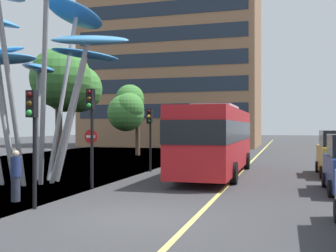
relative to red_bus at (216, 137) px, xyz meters
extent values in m
cube|color=#38383A|center=(-0.54, -10.42, -2.00)|extent=(120.00, 240.00, 0.10)
cube|color=#E0D666|center=(1.07, -10.42, -1.95)|extent=(0.16, 144.00, 0.01)
cube|color=red|center=(0.00, 0.00, -0.11)|extent=(2.58, 11.40, 2.97)
cube|color=black|center=(0.00, 0.00, 0.30)|extent=(2.60, 11.51, 0.95)
cube|color=yellow|center=(-0.03, 5.63, 1.07)|extent=(1.38, 0.11, 0.36)
cube|color=#B2B2B7|center=(0.00, 0.00, 1.49)|extent=(1.91, 3.99, 0.24)
cylinder|color=black|center=(1.24, 3.53, -1.47)|extent=(0.28, 0.96, 0.96)
cylinder|color=black|center=(-1.28, 3.52, -1.47)|extent=(0.28, 0.96, 0.96)
cylinder|color=black|center=(1.27, -3.13, -1.47)|extent=(0.28, 0.96, 0.96)
cylinder|color=black|center=(-1.24, -3.14, -1.47)|extent=(0.28, 0.96, 0.96)
cylinder|color=#9EA0A5|center=(-5.51, -5.05, 1.11)|extent=(2.13, 0.52, 6.16)
ellipsoid|color=#4CA3E5|center=(-4.56, -5.19, 4.16)|extent=(4.05, 1.85, 1.05)
cylinder|color=#9EA0A5|center=(-5.98, -4.00, 0.95)|extent=(1.34, 1.00, 5.84)
ellipsoid|color=#388EDB|center=(-5.45, -3.64, 3.85)|extent=(3.20, 2.68, 0.70)
cylinder|color=#9EA0A5|center=(-6.87, -3.22, 2.10)|extent=(0.59, 2.18, 8.15)
ellipsoid|color=#2D7FD1|center=(-6.69, -2.24, 6.15)|extent=(2.32, 4.07, 1.21)
cylinder|color=#9EA0A5|center=(-7.92, -3.68, 0.74)|extent=(1.13, 1.54, 5.43)
ellipsoid|color=#388EDB|center=(-8.34, -3.04, 3.43)|extent=(3.13, 3.54, 1.00)
cylinder|color=#9EA0A5|center=(-9.09, -4.58, 1.04)|extent=(1.26, 0.33, 6.02)
cylinder|color=#9EA0A5|center=(-8.69, -5.22, 0.81)|extent=(1.11, 0.49, 5.54)
cylinder|color=#9EA0A5|center=(-7.02, -6.97, 1.83)|extent=(0.33, 2.09, 7.60)
cylinder|color=#9EA0A5|center=(-5.86, -6.48, 2.11)|extent=(1.88, 2.35, 8.17)
cylinder|color=black|center=(-3.81, -10.18, -0.18)|extent=(0.12, 0.12, 3.53)
cube|color=black|center=(-3.81, -10.32, 1.19)|extent=(0.28, 0.24, 0.80)
sphere|color=#390706|center=(-3.81, -10.45, 1.45)|extent=(0.18, 0.18, 0.18)
sphere|color=#3A2707|center=(-3.81, -10.45, 1.19)|extent=(0.18, 0.18, 0.18)
sphere|color=green|center=(-3.81, -10.45, 0.93)|extent=(0.18, 0.18, 0.18)
cylinder|color=black|center=(-4.04, -5.89, 0.04)|extent=(0.12, 0.12, 3.96)
cube|color=black|center=(-4.04, -6.03, 1.62)|extent=(0.28, 0.24, 0.80)
sphere|color=#390706|center=(-4.04, -6.16, 1.88)|extent=(0.18, 0.18, 0.18)
sphere|color=#3A2707|center=(-4.04, -6.16, 1.62)|extent=(0.18, 0.18, 0.18)
sphere|color=green|center=(-4.04, -6.16, 1.36)|extent=(0.18, 0.18, 0.18)
cylinder|color=black|center=(-3.75, 0.68, -0.23)|extent=(0.12, 0.12, 3.43)
cube|color=black|center=(-3.75, 0.54, 1.09)|extent=(0.28, 0.24, 0.80)
sphere|color=#390706|center=(-3.75, 0.41, 1.35)|extent=(0.18, 0.18, 0.18)
sphere|color=orange|center=(-3.75, 0.41, 1.09)|extent=(0.18, 0.18, 0.18)
sphere|color=black|center=(-3.75, 0.41, 0.83)|extent=(0.18, 0.18, 0.18)
cylinder|color=black|center=(-3.78, 7.25, 0.01)|extent=(0.12, 0.12, 3.92)
cube|color=black|center=(-3.78, 7.11, 1.57)|extent=(0.28, 0.24, 0.80)
sphere|color=#390706|center=(-3.78, 6.98, 1.83)|extent=(0.18, 0.18, 0.18)
sphere|color=#3A2707|center=(-3.78, 6.98, 1.57)|extent=(0.18, 0.18, 0.18)
sphere|color=green|center=(-3.78, 6.98, 1.31)|extent=(0.18, 0.18, 0.18)
cylinder|color=black|center=(4.93, -3.13, -1.65)|extent=(0.20, 0.60, 0.60)
cylinder|color=black|center=(4.93, -5.54, -1.65)|extent=(0.20, 0.60, 0.60)
cylinder|color=black|center=(5.06, 2.75, -1.65)|extent=(0.20, 0.60, 0.60)
cylinder|color=black|center=(5.06, -0.07, -1.65)|extent=(0.20, 0.60, 0.60)
cylinder|color=brown|center=(-10.49, 2.52, 0.02)|extent=(0.44, 0.44, 3.93)
sphere|color=#428438|center=(-10.61, 3.44, 2.79)|extent=(2.58, 2.58, 2.58)
sphere|color=#428438|center=(-9.90, 1.73, 3.53)|extent=(3.74, 3.74, 3.74)
sphere|color=#428438|center=(-9.57, 3.43, 2.99)|extent=(3.06, 3.06, 3.06)
cylinder|color=brown|center=(-8.99, 13.05, -0.69)|extent=(0.41, 0.41, 2.51)
sphere|color=#428438|center=(-9.35, 11.91, 2.13)|extent=(2.56, 2.56, 2.56)
sphere|color=#428438|center=(-9.73, 13.08, 2.99)|extent=(2.50, 2.50, 2.50)
sphere|color=#428438|center=(-9.73, 12.13, 1.73)|extent=(3.18, 3.18, 3.18)
cylinder|color=#2D3342|center=(-5.13, -9.26, -1.54)|extent=(0.29, 0.29, 0.82)
cylinder|color=navy|center=(-5.13, -9.26, -0.81)|extent=(0.34, 0.34, 0.65)
sphere|color=beige|center=(-5.13, -9.26, -0.37)|extent=(0.22, 0.22, 0.22)
cylinder|color=gray|center=(-4.56, -4.89, -0.77)|extent=(0.08, 0.08, 2.35)
cylinder|color=red|center=(-4.56, -4.92, 0.10)|extent=(0.60, 0.03, 0.60)
cube|color=white|center=(-4.56, -4.95, 0.10)|extent=(0.40, 0.04, 0.11)
cube|color=#936B4C|center=(-10.83, 32.10, 10.06)|extent=(21.92, 12.99, 24.02)
cube|color=#1E2838|center=(-10.83, 25.58, 2.41)|extent=(20.60, 0.08, 1.68)
cube|color=#1E2838|center=(-10.83, 25.58, 5.41)|extent=(20.60, 0.08, 1.68)
cube|color=#1E2838|center=(-10.83, 25.58, 8.41)|extent=(20.60, 0.08, 1.68)
cube|color=#1E2838|center=(-10.83, 25.58, 11.42)|extent=(20.60, 0.08, 1.68)
cube|color=#1E2838|center=(-10.83, 25.58, 14.42)|extent=(20.60, 0.08, 1.68)
camera|label=1|loc=(3.41, -21.02, 0.50)|focal=44.46mm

